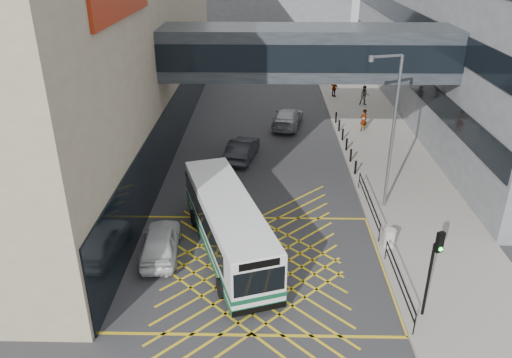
# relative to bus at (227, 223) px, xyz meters

# --- Properties ---
(ground) EXTENTS (120.00, 120.00, 0.00)m
(ground) POSITION_rel_bus_xyz_m (1.31, -1.33, -1.51)
(ground) COLOR #333335
(building_whsmith) EXTENTS (24.17, 42.00, 16.00)m
(building_whsmith) POSITION_rel_bus_xyz_m (-16.67, 14.66, 6.48)
(building_whsmith) COLOR gray
(building_whsmith) RESTS_ON ground
(skybridge) EXTENTS (20.00, 4.10, 3.00)m
(skybridge) POSITION_rel_bus_xyz_m (4.31, 10.67, 5.99)
(skybridge) COLOR #292E33
(skybridge) RESTS_ON ground
(pavement) EXTENTS (6.00, 54.00, 0.16)m
(pavement) POSITION_rel_bus_xyz_m (10.31, 13.67, -1.43)
(pavement) COLOR gray
(pavement) RESTS_ON ground
(box_junction) EXTENTS (12.00, 9.00, 0.01)m
(box_junction) POSITION_rel_bus_xyz_m (1.31, -1.33, -1.51)
(box_junction) COLOR gold
(box_junction) RESTS_ON ground
(bus) EXTENTS (5.34, 10.29, 2.83)m
(bus) POSITION_rel_bus_xyz_m (0.00, 0.00, 0.00)
(bus) COLOR silver
(bus) RESTS_ON ground
(car_white) EXTENTS (2.30, 4.80, 1.48)m
(car_white) POSITION_rel_bus_xyz_m (-3.19, -0.45, -0.77)
(car_white) COLOR silver
(car_white) RESTS_ON ground
(car_dark) EXTENTS (2.72, 5.00, 1.48)m
(car_dark) POSITION_rel_bus_xyz_m (0.18, 11.30, -0.77)
(car_dark) COLOR black
(car_dark) RESTS_ON ground
(car_silver) EXTENTS (3.01, 5.33, 1.56)m
(car_silver) POSITION_rel_bus_xyz_m (3.55, 18.18, -0.73)
(car_silver) COLOR #999BA1
(car_silver) RESTS_ON ground
(traffic_light) EXTENTS (0.33, 0.47, 3.95)m
(traffic_light) POSITION_rel_bus_xyz_m (8.19, -4.76, 1.22)
(traffic_light) COLOR black
(traffic_light) RESTS_ON pavement
(street_lamp) EXTENTS (1.91, 0.77, 8.49)m
(street_lamp) POSITION_rel_bus_xyz_m (8.33, 4.38, 3.48)
(street_lamp) COLOR slate
(street_lamp) RESTS_ON pavement
(litter_bin) EXTENTS (0.54, 0.54, 0.94)m
(litter_bin) POSITION_rel_bus_xyz_m (7.88, 0.25, -0.88)
(litter_bin) COLOR #ADA89E
(litter_bin) RESTS_ON pavement
(kerb_railings) EXTENTS (0.05, 12.54, 1.00)m
(kerb_railings) POSITION_rel_bus_xyz_m (7.46, 0.45, -0.63)
(kerb_railings) COLOR black
(kerb_railings) RESTS_ON pavement
(bollards) EXTENTS (0.14, 10.14, 0.90)m
(bollards) POSITION_rel_bus_xyz_m (7.56, 13.67, -0.90)
(bollards) COLOR black
(bollards) RESTS_ON pavement
(pedestrian_a) EXTENTS (0.83, 0.73, 1.73)m
(pedestrian_a) POSITION_rel_bus_xyz_m (9.45, 16.82, -0.49)
(pedestrian_a) COLOR gray
(pedestrian_a) RESTS_ON pavement
(pedestrian_b) EXTENTS (0.87, 0.52, 1.77)m
(pedestrian_b) POSITION_rel_bus_xyz_m (10.73, 23.67, -0.47)
(pedestrian_b) COLOR gray
(pedestrian_b) RESTS_ON pavement
(pedestrian_c) EXTENTS (1.00, 1.00, 1.62)m
(pedestrian_c) POSITION_rel_bus_xyz_m (8.31, 26.29, -0.55)
(pedestrian_c) COLOR gray
(pedestrian_c) RESTS_ON pavement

